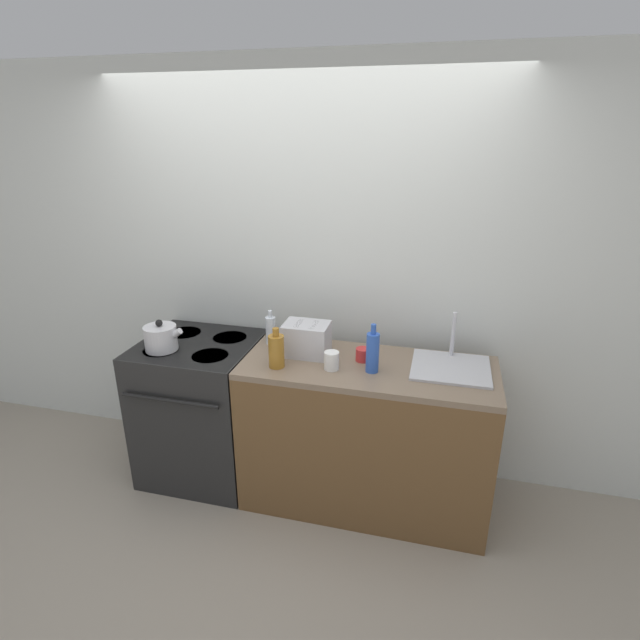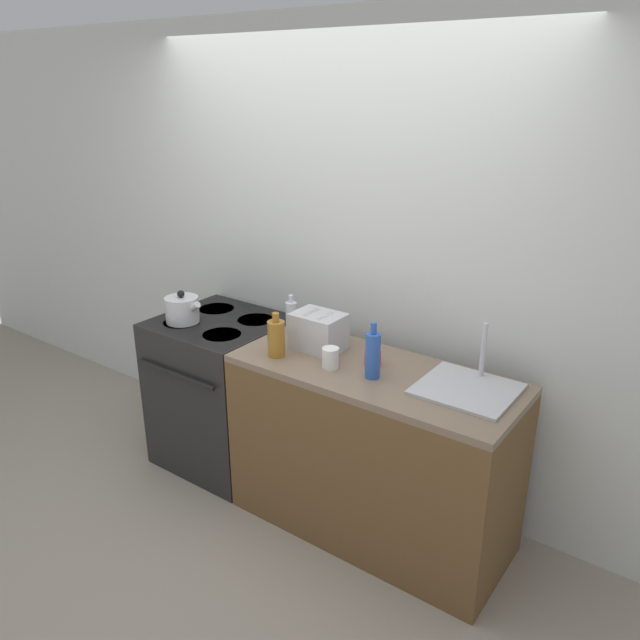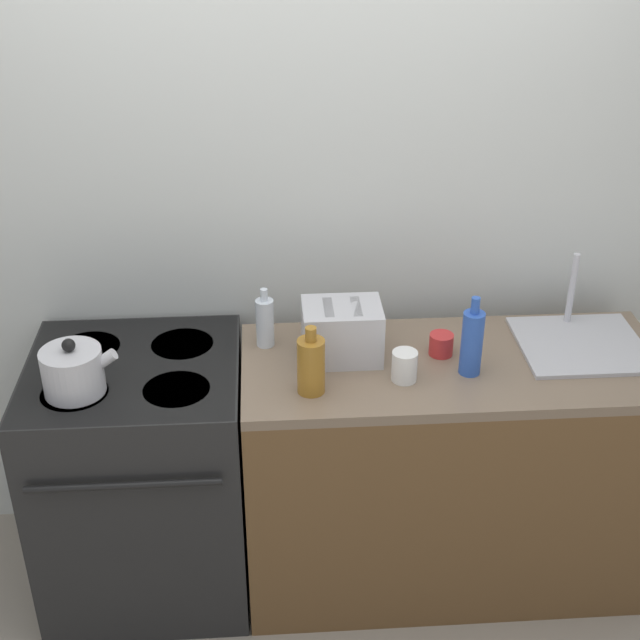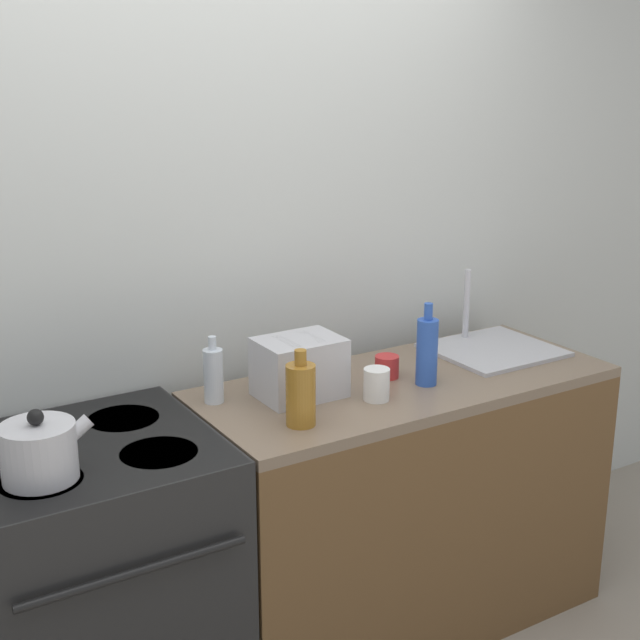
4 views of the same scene
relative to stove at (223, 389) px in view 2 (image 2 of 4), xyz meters
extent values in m
plane|color=gray|center=(0.58, -0.34, -0.48)|extent=(12.00, 12.00, 0.00)
cube|color=silver|center=(0.58, 0.39, 0.82)|extent=(8.00, 0.05, 2.60)
cube|color=black|center=(0.00, 0.00, -0.01)|extent=(0.72, 0.68, 0.93)
cube|color=black|center=(0.00, 0.00, 0.44)|extent=(0.70, 0.66, 0.02)
cylinder|color=black|center=(-0.16, -0.14, 0.45)|extent=(0.22, 0.22, 0.01)
cylinder|color=black|center=(0.16, -0.14, 0.45)|extent=(0.22, 0.22, 0.01)
cylinder|color=black|center=(-0.16, 0.14, 0.45)|extent=(0.22, 0.22, 0.01)
cylinder|color=black|center=(0.16, 0.14, 0.45)|extent=(0.22, 0.22, 0.01)
cylinder|color=black|center=(0.00, -0.36, 0.25)|extent=(0.61, 0.02, 0.02)
cube|color=brown|center=(1.09, -0.04, -0.03)|extent=(1.44, 0.60, 0.89)
cube|color=#7A6651|center=(1.09, -0.04, 0.44)|extent=(1.44, 0.60, 0.04)
cylinder|color=silver|center=(-0.16, -0.14, 0.53)|extent=(0.19, 0.19, 0.15)
sphere|color=black|center=(-0.16, -0.14, 0.63)|extent=(0.04, 0.04, 0.04)
cylinder|color=silver|center=(-0.07, -0.14, 0.56)|extent=(0.11, 0.04, 0.09)
cube|color=#BCBCC1|center=(0.71, 0.02, 0.55)|extent=(0.26, 0.20, 0.19)
cube|color=black|center=(0.66, 0.02, 0.64)|extent=(0.03, 0.14, 0.01)
cube|color=black|center=(0.76, 0.02, 0.64)|extent=(0.03, 0.14, 0.01)
cube|color=#B7B7BC|center=(1.54, 0.03, 0.46)|extent=(0.43, 0.40, 0.01)
cylinder|color=silver|center=(1.54, 0.19, 0.59)|extent=(0.02, 0.02, 0.28)
cylinder|color=#2D56B7|center=(1.12, -0.11, 0.57)|extent=(0.07, 0.07, 0.22)
cylinder|color=#2D56B7|center=(1.12, -0.11, 0.71)|extent=(0.03, 0.03, 0.06)
cylinder|color=#9E6B23|center=(0.59, -0.18, 0.55)|extent=(0.09, 0.09, 0.19)
cylinder|color=#9E6B23|center=(0.59, -0.18, 0.66)|extent=(0.04, 0.04, 0.05)
cylinder|color=silver|center=(0.45, 0.12, 0.54)|extent=(0.06, 0.06, 0.17)
cylinder|color=silver|center=(0.45, 0.12, 0.65)|extent=(0.03, 0.03, 0.04)
cylinder|color=red|center=(1.05, 0.01, 0.49)|extent=(0.08, 0.08, 0.08)
cylinder|color=white|center=(0.90, -0.14, 0.51)|extent=(0.08, 0.08, 0.10)
camera|label=1|loc=(1.46, -2.58, 1.71)|focal=28.00mm
camera|label=2|loc=(2.49, -2.42, 1.78)|focal=35.00mm
camera|label=3|loc=(0.46, -2.56, 2.05)|focal=50.00mm
camera|label=4|loc=(-0.64, -2.29, 1.50)|focal=50.00mm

